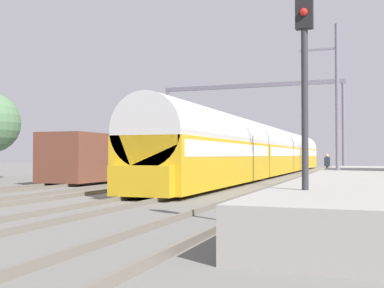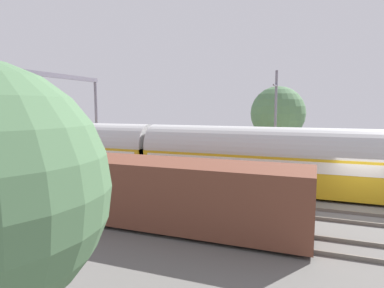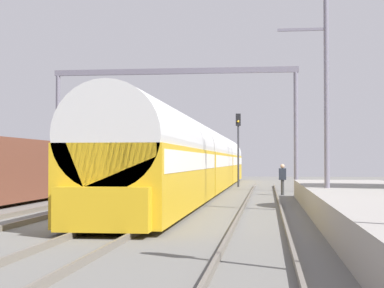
% 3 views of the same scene
% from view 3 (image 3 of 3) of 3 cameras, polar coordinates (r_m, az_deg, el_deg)
% --- Properties ---
extents(ground, '(120.00, 120.00, 0.00)m').
position_cam_3_polar(ground, '(19.76, -10.92, -7.01)').
color(ground, slate).
extents(track_west, '(1.52, 60.00, 0.16)m').
position_cam_3_polar(track_west, '(20.41, -16.07, -6.57)').
color(track_west, '#676057').
rests_on(track_west, ground).
extents(track_east, '(1.52, 60.00, 0.16)m').
position_cam_3_polar(track_east, '(19.26, -5.45, -6.93)').
color(track_east, '#676057').
rests_on(track_east, ground).
extents(track_far_east, '(1.52, 60.00, 0.16)m').
position_cam_3_polar(track_far_east, '(18.83, 6.08, -7.05)').
color(track_far_east, '#676057').
rests_on(track_far_east, ground).
extents(platform, '(4.40, 28.00, 0.90)m').
position_cam_3_polar(platform, '(21.10, 16.61, -5.39)').
color(platform, gray).
rests_on(platform, ground).
extents(passenger_train, '(2.93, 49.20, 3.82)m').
position_cam_3_polar(passenger_train, '(40.12, 0.95, -1.41)').
color(passenger_train, gold).
rests_on(passenger_train, ground).
extents(freight_car, '(2.80, 13.00, 2.70)m').
position_cam_3_polar(freight_car, '(29.83, -16.35, -2.28)').
color(freight_car, brown).
rests_on(freight_car, ground).
extents(person_crossing, '(0.40, 0.25, 1.73)m').
position_cam_3_polar(person_crossing, '(35.89, 8.05, -2.89)').
color(person_crossing, '#333333').
rests_on(person_crossing, ground).
extents(railway_signal_far, '(0.36, 0.30, 5.37)m').
position_cam_3_polar(railway_signal_far, '(46.96, 4.13, 0.33)').
color(railway_signal_far, '#2D2D33').
rests_on(railway_signal_far, ground).
extents(catenary_gantry, '(15.87, 0.28, 7.86)m').
position_cam_3_polar(catenary_gantry, '(41.32, -1.59, 3.99)').
color(catenary_gantry, slate).
rests_on(catenary_gantry, ground).
extents(catenary_pole_east_mid, '(1.90, 0.20, 8.00)m').
position_cam_3_polar(catenary_pole_east_mid, '(24.27, 11.77, 3.83)').
color(catenary_pole_east_mid, slate).
rests_on(catenary_pole_east_mid, ground).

